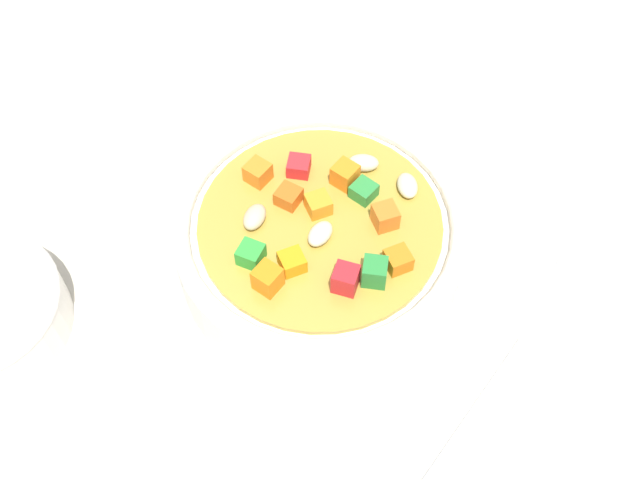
{
  "coord_description": "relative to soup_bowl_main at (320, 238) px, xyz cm",
  "views": [
    {
      "loc": [
        -28.2,
        -14.23,
        49.74
      ],
      "look_at": [
        0.0,
        0.0,
        2.78
      ],
      "focal_mm": 43.8,
      "sensor_mm": 36.0,
      "label": 1
    }
  ],
  "objects": [
    {
      "name": "spoon",
      "position": [
        1.19,
        -15.98,
        -2.69
      ],
      "size": [
        24.11,
        5.95,
        0.85
      ],
      "rotation": [
        0.0,
        0.0,
        6.1
      ],
      "color": "silver",
      "rests_on": "ground_plane"
    },
    {
      "name": "soup_bowl_main",
      "position": [
        0.0,
        0.0,
        0.0
      ],
      "size": [
        20.96,
        20.96,
        6.89
      ],
      "color": "white",
      "rests_on": "ground_plane"
    },
    {
      "name": "ground_plane",
      "position": [
        0.0,
        0.01,
        -4.07
      ],
      "size": [
        140.0,
        140.0,
        2.0
      ],
      "primitive_type": "cube",
      "color": "#BAB2A0"
    }
  ]
}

